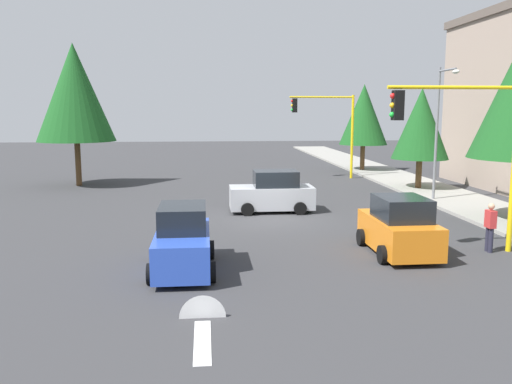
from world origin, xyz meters
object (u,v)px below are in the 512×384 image
(car_orange, at_px, (399,228))
(tree_opposite_side, at_px, (75,93))
(traffic_signal_far_left, at_px, (328,120))
(tree_roadside_far, at_px, (364,115))
(traffic_signal_near_left, at_px, (465,134))
(street_lamp_curbside, at_px, (440,119))
(pedestrian_crossing, at_px, (490,226))
(tree_roadside_mid, at_px, (421,124))
(car_blue, at_px, (183,241))
(car_silver, at_px, (272,193))

(car_orange, bearing_deg, tree_opposite_side, -140.89)
(traffic_signal_far_left, height_order, tree_opposite_side, tree_opposite_side)
(tree_roadside_far, bearing_deg, traffic_signal_near_left, -8.99)
(traffic_signal_near_left, distance_m, street_lamp_curbside, 10.23)
(traffic_signal_near_left, bearing_deg, traffic_signal_far_left, 179.93)
(pedestrian_crossing, bearing_deg, tree_roadside_mid, 167.07)
(street_lamp_curbside, xyz_separation_m, car_blue, (10.73, -12.79, -3.45))
(street_lamp_curbside, distance_m, car_orange, 11.61)
(tree_opposite_side, bearing_deg, pedestrian_crossing, 44.63)
(tree_opposite_side, distance_m, pedestrian_crossing, 25.80)
(street_lamp_curbside, bearing_deg, tree_opposite_side, -112.55)
(car_silver, distance_m, pedestrian_crossing, 10.31)
(tree_opposite_side, height_order, tree_roadside_far, tree_opposite_side)
(car_orange, height_order, pedestrian_crossing, car_orange)
(tree_roadside_far, distance_m, car_orange, 24.93)
(street_lamp_curbside, bearing_deg, car_blue, -50.02)
(traffic_signal_far_left, distance_m, tree_roadside_mid, 7.37)
(tree_roadside_mid, relative_size, car_silver, 1.54)
(car_silver, bearing_deg, tree_roadside_far, 150.10)
(traffic_signal_near_left, height_order, tree_roadside_far, tree_roadside_far)
(street_lamp_curbside, relative_size, car_silver, 1.76)
(car_blue, height_order, car_orange, same)
(tree_opposite_side, height_order, car_orange, tree_opposite_side)
(traffic_signal_near_left, distance_m, tree_roadside_far, 24.30)
(tree_roadside_far, bearing_deg, tree_opposite_side, -73.69)
(traffic_signal_far_left, bearing_deg, street_lamp_curbside, 18.49)
(tree_roadside_far, relative_size, car_blue, 1.71)
(traffic_signal_near_left, xyz_separation_m, car_silver, (-8.00, -5.40, -3.14))
(traffic_signal_far_left, xyz_separation_m, car_silver, (12.00, -5.43, -3.24))
(traffic_signal_near_left, xyz_separation_m, tree_opposite_side, (-18.00, -16.70, 1.86))
(traffic_signal_near_left, height_order, car_blue, traffic_signal_near_left)
(car_silver, height_order, pedestrian_crossing, car_silver)
(traffic_signal_far_left, height_order, tree_roadside_mid, tree_roadside_mid)
(car_orange, xyz_separation_m, pedestrian_crossing, (0.06, 3.18, 0.01))
(traffic_signal_near_left, relative_size, tree_opposite_side, 0.64)
(car_blue, bearing_deg, car_silver, 156.87)
(car_blue, bearing_deg, pedestrian_crossing, 96.07)
(traffic_signal_near_left, bearing_deg, car_silver, -145.97)
(tree_opposite_side, height_order, car_blue, tree_opposite_side)
(street_lamp_curbside, bearing_deg, car_orange, -30.36)
(street_lamp_curbside, distance_m, car_silver, 9.68)
(traffic_signal_near_left, bearing_deg, pedestrian_crossing, 89.25)
(traffic_signal_near_left, relative_size, car_orange, 1.52)
(traffic_signal_near_left, distance_m, tree_opposite_side, 24.63)
(street_lamp_curbside, relative_size, tree_roadside_far, 1.03)
(tree_roadside_mid, relative_size, tree_roadside_far, 0.90)
(street_lamp_curbside, distance_m, pedestrian_crossing, 10.50)
(traffic_signal_near_left, height_order, car_orange, traffic_signal_near_left)
(tree_roadside_far, bearing_deg, car_silver, -29.90)
(street_lamp_curbside, height_order, car_silver, street_lamp_curbside)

